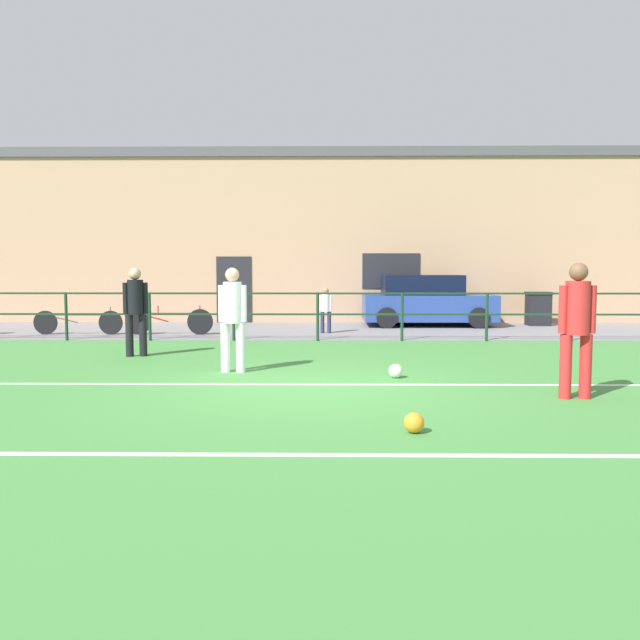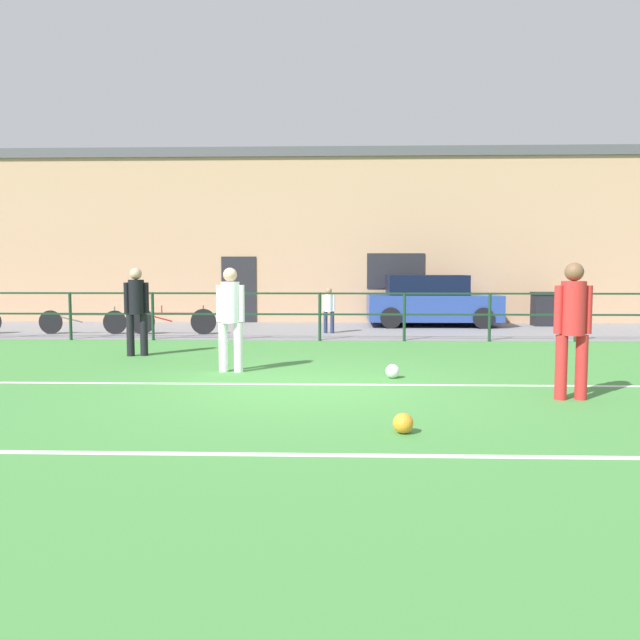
% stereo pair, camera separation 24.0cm
% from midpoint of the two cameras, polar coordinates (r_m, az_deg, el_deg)
% --- Properties ---
extents(ground, '(60.00, 44.00, 0.04)m').
position_cam_midpoint_polar(ground, '(9.13, -1.61, -6.24)').
color(ground, '#42843D').
extents(field_line_touchline, '(36.00, 0.11, 0.00)m').
position_cam_midpoint_polar(field_line_touchline, '(9.39, -1.54, -5.81)').
color(field_line_touchline, white).
rests_on(field_line_touchline, ground).
extents(field_line_hash, '(36.00, 0.11, 0.00)m').
position_cam_midpoint_polar(field_line_hash, '(5.92, -2.96, -12.02)').
color(field_line_hash, white).
rests_on(field_line_hash, ground).
extents(pavement_strip, '(48.00, 5.00, 0.02)m').
position_cam_midpoint_polar(pavement_strip, '(17.54, -0.46, -0.93)').
color(pavement_strip, slate).
rests_on(pavement_strip, ground).
extents(perimeter_fence, '(36.07, 0.07, 1.15)m').
position_cam_midpoint_polar(perimeter_fence, '(14.99, -0.67, 0.96)').
color(perimeter_fence, '#193823').
rests_on(perimeter_fence, ground).
extents(clubhouse_facade, '(28.00, 2.56, 5.49)m').
position_cam_midpoint_polar(clubhouse_facade, '(21.19, -0.25, 7.44)').
color(clubhouse_facade, tan).
rests_on(clubhouse_facade, ground).
extents(player_goalkeeper, '(0.46, 0.30, 1.73)m').
position_cam_midpoint_polar(player_goalkeeper, '(12.84, -16.78, 1.19)').
color(player_goalkeeper, black).
rests_on(player_goalkeeper, ground).
extents(player_striker, '(0.49, 0.31, 1.78)m').
position_cam_midpoint_polar(player_striker, '(8.85, 21.41, -0.16)').
color(player_striker, red).
rests_on(player_striker, ground).
extents(player_winger, '(0.47, 0.30, 1.72)m').
position_cam_midpoint_polar(player_winger, '(10.50, -8.52, 0.62)').
color(player_winger, white).
rests_on(player_winger, ground).
extents(soccer_ball_match, '(0.21, 0.21, 0.21)m').
position_cam_midpoint_polar(soccer_ball_match, '(6.70, 7.43, -9.16)').
color(soccer_ball_match, orange).
rests_on(soccer_ball_match, ground).
extents(soccer_ball_spare, '(0.22, 0.22, 0.22)m').
position_cam_midpoint_polar(soccer_ball_spare, '(9.98, 6.13, -4.59)').
color(soccer_ball_spare, white).
rests_on(soccer_ball_spare, ground).
extents(spectator_child, '(0.33, 0.21, 1.20)m').
position_cam_midpoint_polar(spectator_child, '(16.63, 0.11, 1.15)').
color(spectator_child, '#232D4C').
rests_on(spectator_child, pavement_strip).
extents(parked_car_red, '(3.84, 1.91, 1.51)m').
position_cam_midpoint_polar(parked_car_red, '(19.11, 9.20, 1.65)').
color(parked_car_red, '#28428E').
rests_on(parked_car_red, pavement_strip).
extents(bicycle_parked_0, '(2.26, 0.04, 0.76)m').
position_cam_midpoint_polar(bicycle_parked_0, '(16.75, -13.84, -0.11)').
color(bicycle_parked_0, black).
rests_on(bicycle_parked_0, pavement_strip).
extents(bicycle_parked_1, '(2.30, 0.04, 0.72)m').
position_cam_midpoint_polar(bicycle_parked_1, '(17.48, -21.34, -0.17)').
color(bicycle_parked_1, black).
rests_on(bicycle_parked_1, pavement_strip).
extents(trash_bin_0, '(0.68, 0.58, 1.00)m').
position_cam_midpoint_polar(trash_bin_0, '(20.01, 18.72, 0.99)').
color(trash_bin_0, black).
rests_on(trash_bin_0, pavement_strip).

